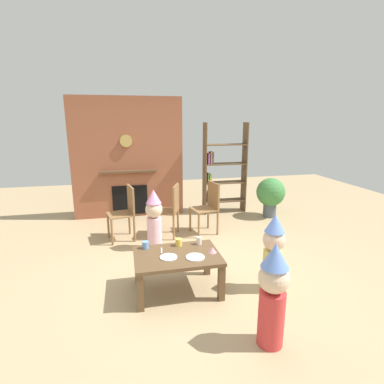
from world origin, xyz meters
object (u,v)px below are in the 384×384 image
(dining_chair_left, at_px, (126,210))
(dining_chair_right, at_px, (209,205))
(paper_cup_center, at_px, (179,242))
(child_in_pink, at_px, (273,251))
(potted_plant_tall, at_px, (271,194))
(bookshelf, at_px, (222,171))
(coffee_table, at_px, (177,260))
(child_by_the_chairs, at_px, (154,218))
(dining_chair_middle, at_px, (171,207))
(paper_plate_front, at_px, (169,257))
(child_with_cone_hat, at_px, (273,293))
(paper_plate_rear, at_px, (195,257))
(paper_cup_near_right, at_px, (145,245))
(paper_cup_near_left, at_px, (199,241))
(birthday_cake_slice, at_px, (212,250))

(dining_chair_left, distance_m, dining_chair_right, 1.42)
(paper_cup_center, height_order, child_in_pink, child_in_pink)
(dining_chair_left, xyz_separation_m, potted_plant_tall, (2.89, 0.56, -0.03))
(bookshelf, bearing_deg, coffee_table, -117.22)
(child_by_the_chairs, xyz_separation_m, dining_chair_middle, (0.32, 0.46, 0.01))
(child_by_the_chairs, bearing_deg, bookshelf, 128.50)
(bookshelf, distance_m, paper_plate_front, 3.32)
(paper_plate_front, relative_size, child_with_cone_hat, 0.20)
(paper_plate_rear, height_order, dining_chair_middle, dining_chair_middle)
(paper_cup_near_right, distance_m, dining_chair_right, 1.91)
(paper_cup_near_left, bearing_deg, paper_plate_front, -146.25)
(potted_plant_tall, bearing_deg, paper_cup_center, -137.69)
(child_in_pink, height_order, dining_chair_middle, child_in_pink)
(paper_plate_rear, relative_size, birthday_cake_slice, 2.10)
(paper_plate_rear, distance_m, child_in_pink, 0.91)
(child_by_the_chairs, bearing_deg, paper_plate_front, -4.96)
(paper_cup_near_left, relative_size, birthday_cake_slice, 0.96)
(child_in_pink, bearing_deg, paper_cup_near_right, -6.70)
(paper_cup_near_left, distance_m, dining_chair_right, 1.60)
(coffee_table, distance_m, birthday_cake_slice, 0.42)
(child_in_pink, relative_size, dining_chair_left, 1.03)
(paper_cup_center, relative_size, dining_chair_right, 0.10)
(paper_plate_front, distance_m, dining_chair_left, 1.86)
(paper_cup_near_right, height_order, dining_chair_right, dining_chair_right)
(paper_cup_center, height_order, child_by_the_chairs, child_by_the_chairs)
(coffee_table, xyz_separation_m, paper_plate_rear, (0.18, -0.13, 0.08))
(coffee_table, height_order, birthday_cake_slice, birthday_cake_slice)
(paper_cup_center, height_order, paper_plate_front, paper_cup_center)
(bookshelf, relative_size, coffee_table, 1.95)
(paper_cup_near_left, relative_size, child_by_the_chairs, 0.10)
(bookshelf, height_order, paper_cup_near_right, bookshelf)
(birthday_cake_slice, relative_size, dining_chair_middle, 0.11)
(paper_plate_front, relative_size, dining_chair_middle, 0.22)
(coffee_table, height_order, dining_chair_left, dining_chair_left)
(dining_chair_right, relative_size, potted_plant_tall, 1.12)
(paper_plate_front, distance_m, dining_chair_right, 2.03)
(coffee_table, distance_m, dining_chair_right, 1.93)
(child_with_cone_hat, bearing_deg, paper_cup_center, -7.47)
(child_with_cone_hat, xyz_separation_m, child_in_pink, (0.43, 0.81, -0.02))
(paper_cup_near_right, height_order, paper_cup_center, paper_cup_center)
(birthday_cake_slice, xyz_separation_m, child_in_pink, (0.68, -0.18, 0.00))
(paper_cup_near_right, bearing_deg, paper_plate_rear, -35.26)
(paper_cup_near_left, bearing_deg, child_in_pink, -29.44)
(paper_cup_center, xyz_separation_m, child_in_pink, (1.02, -0.46, -0.01))
(paper_cup_near_left, distance_m, paper_cup_center, 0.25)
(bookshelf, distance_m, paper_cup_center, 2.97)
(paper_cup_near_left, height_order, paper_plate_front, paper_cup_near_left)
(dining_chair_left, bearing_deg, paper_cup_center, 100.62)
(paper_plate_rear, bearing_deg, paper_plate_front, 167.55)
(dining_chair_middle, height_order, potted_plant_tall, dining_chair_middle)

